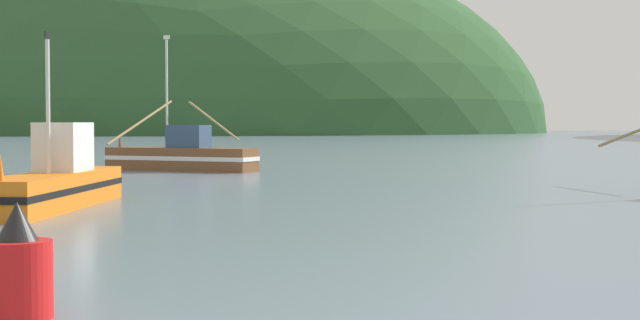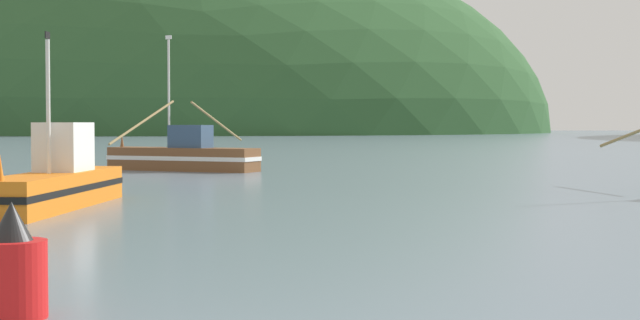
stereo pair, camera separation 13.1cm
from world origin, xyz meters
The scene contains 4 objects.
hill_far_right centered at (-65.99, 243.62, 0.00)m, with size 205.13×164.11×106.19m, color #2D562D.
fishing_boat_orange centered at (-6.22, 21.48, 0.76)m, with size 2.01×8.72×5.10m.
fishing_boat_brown centered at (-7.92, 42.99, 0.78)m, with size 8.49×11.99×7.05m.
channel_buoy centered at (-0.73, 6.25, 0.61)m, with size 0.88×0.88×1.50m.
Camera 1 is at (4.38, -5.37, 2.51)m, focal length 53.43 mm.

